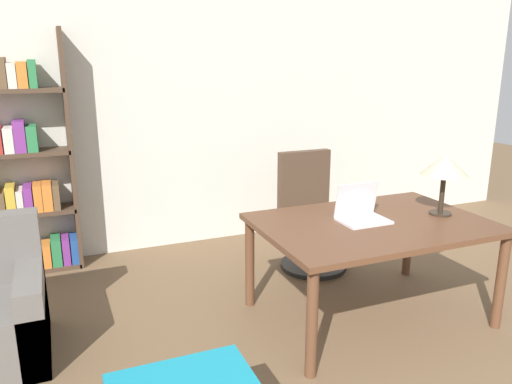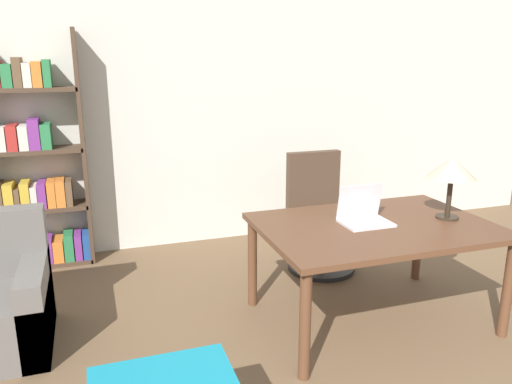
% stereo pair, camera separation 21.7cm
% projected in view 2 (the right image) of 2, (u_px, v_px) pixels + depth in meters
% --- Properties ---
extents(wall_back, '(8.00, 0.06, 2.70)m').
position_uv_depth(wall_back, '(207.00, 110.00, 4.95)').
color(wall_back, silver).
rests_on(wall_back, ground_plane).
extents(desk, '(1.61, 1.10, 0.73)m').
position_uv_depth(desk, '(375.00, 235.00, 3.49)').
color(desk, brown).
rests_on(desk, ground_plane).
extents(laptop, '(0.34, 0.25, 0.26)m').
position_uv_depth(laptop, '(364.00, 215.00, 3.48)').
color(laptop, silver).
rests_on(laptop, desk).
extents(table_lamp, '(0.34, 0.34, 0.45)m').
position_uv_depth(table_lamp, '(452.00, 169.00, 3.50)').
color(table_lamp, '#2D2319').
rests_on(table_lamp, desk).
extents(office_chair, '(0.60, 0.60, 1.04)m').
position_uv_depth(office_chair, '(319.00, 220.00, 4.48)').
color(office_chair, black).
rests_on(office_chair, ground_plane).
extents(bookshelf, '(0.83, 0.28, 2.10)m').
position_uv_depth(bookshelf, '(34.00, 171.00, 4.39)').
color(bookshelf, '#4C3828').
rests_on(bookshelf, ground_plane).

